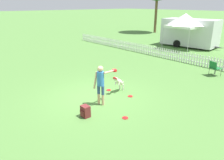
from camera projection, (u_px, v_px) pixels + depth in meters
name	position (u px, v px, depth m)	size (l,w,h in m)	color
ground_plane	(95.00, 98.00, 9.52)	(240.00, 240.00, 0.00)	#4C7A38
handler_person	(101.00, 81.00, 8.58)	(0.43, 1.05, 1.62)	tan
leaping_dog	(119.00, 82.00, 9.99)	(0.49, 0.97, 0.85)	beige
frisbee_near_handler	(109.00, 90.00, 10.31)	(0.21, 0.21, 0.02)	red
frisbee_near_dog	(125.00, 118.00, 7.81)	(0.21, 0.21, 0.02)	red
frisbee_midfield	(130.00, 96.00, 9.63)	(0.21, 0.21, 0.02)	red
backpack_on_grass	(85.00, 111.00, 7.86)	(0.32, 0.29, 0.43)	maroon
picket_fence	(196.00, 60.00, 14.45)	(27.24, 0.04, 0.73)	white
folding_chair_center	(214.00, 67.00, 12.25)	(0.66, 0.67, 0.84)	#333338
canopy_tent_main	(185.00, 21.00, 18.84)	(2.61, 2.61, 3.08)	#B2B2B2
equipment_trailer	(190.00, 32.00, 20.35)	(5.78, 2.86, 2.53)	silver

